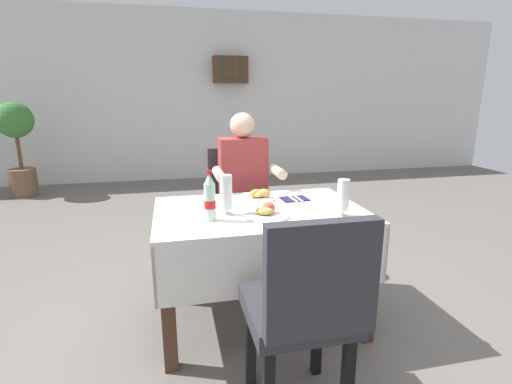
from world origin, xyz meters
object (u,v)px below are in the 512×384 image
Objects in this scene: main_dining_table at (260,236)px; seated_diner_far at (244,185)px; chair_far_diner_seat at (237,202)px; beer_glass_left at (226,194)px; napkin_cutlery_set at (294,199)px; plate_far_diner at (257,196)px; chair_near_camera_side at (305,306)px; beer_glass_middle at (343,197)px; cola_bottle_primary at (210,199)px; wall_bottle_rack at (230,70)px; potted_plant_corner at (17,139)px; plate_near_camera at (267,213)px.

seated_diner_far is (0.04, 0.69, 0.15)m from main_dining_table.
chair_far_diner_seat is 0.93m from beer_glass_left.
seated_diner_far is 6.54× the size of napkin_cutlery_set.
napkin_cutlery_set is at bearing -14.02° from plate_far_diner.
napkin_cutlery_set is at bearing 30.81° from main_dining_table.
plate_far_diner reaches higher than napkin_cutlery_set.
chair_near_camera_side is at bearing -90.00° from main_dining_table.
chair_far_diner_seat is 0.20m from seated_diner_far.
cola_bottle_primary is at bearing 172.93° from beer_glass_middle.
plate_far_diner is at bearing 46.96° from cola_bottle_primary.
chair_far_diner_seat is at bearing 71.98° from cola_bottle_primary.
beer_glass_left is at bearing -99.46° from wall_bottle_rack.
wall_bottle_rack reaches higher than chair_near_camera_side.
chair_near_camera_side is 0.82m from beer_glass_left.
chair_far_diner_seat reaches higher than napkin_cutlery_set.
potted_plant_corner reaches higher than chair_near_camera_side.
beer_glass_left is 1.08× the size of beer_glass_middle.
potted_plant_corner reaches higher than beer_glass_left.
chair_near_camera_side is 0.69m from plate_near_camera.
seated_diner_far is 4.58× the size of cola_bottle_primary.
plate_far_diner reaches higher than main_dining_table.
beer_glass_middle is (0.62, -0.17, -0.01)m from beer_glass_left.
plate_far_diner is (0.03, 0.36, 0.00)m from plate_near_camera.
beer_glass_middle reaches higher than napkin_cutlery_set.
wall_bottle_rack is at bearing 83.41° from plate_near_camera.
beer_glass_left is (-0.24, -0.28, 0.10)m from plate_far_diner.
cola_bottle_primary is 4.60m from wall_bottle_rack.
chair_far_diner_seat is 3.81× the size of plate_far_diner.
beer_glass_left is 0.18× the size of potted_plant_corner.
plate_near_camera is 1.18× the size of beer_glass_middle.
napkin_cutlery_set is 4.26m from wall_bottle_rack.
wall_bottle_rack reaches higher than napkin_cutlery_set.
chair_far_diner_seat is 0.61m from plate_far_diner.
chair_far_diner_seat is 4.25× the size of beer_glass_left.
seated_diner_far is 3.78m from wall_bottle_rack.
beer_glass_middle is (0.42, -1.03, 0.29)m from chair_far_diner_seat.
plate_near_camera reaches higher than main_dining_table.
seated_diner_far is 5.52× the size of beer_glass_left.
main_dining_table is 0.36m from beer_glass_left.
cola_bottle_primary is at bearing -59.84° from potted_plant_corner.
beer_glass_middle is 0.16× the size of potted_plant_corner.
beer_glass_middle is 4.93m from potted_plant_corner.
seated_diner_far is at bearing -69.36° from chair_far_diner_seat.
beer_glass_middle is (0.38, -0.93, 0.13)m from seated_diner_far.
plate_far_diner is (-0.01, -0.47, 0.04)m from seated_diner_far.
napkin_cutlery_set is at bearing -66.79° from seated_diner_far.
napkin_cutlery_set is (0.48, 0.22, -0.12)m from beer_glass_left.
plate_near_camera is 0.98× the size of plate_far_diner.
potted_plant_corner reaches higher than plate_near_camera.
wall_bottle_rack reaches higher than beer_glass_left.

